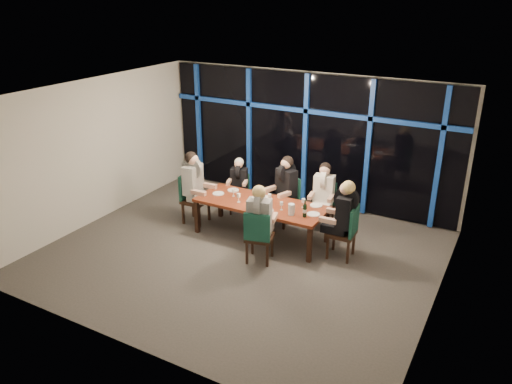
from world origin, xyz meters
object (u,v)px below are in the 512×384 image
diner_far_right (324,187)px  diner_near_mid (260,212)px  dining_table (261,206)px  chair_far_left (240,191)px  chair_far_right (324,203)px  diner_end_right (344,208)px  diner_end_left (194,177)px  chair_end_left (192,195)px  chair_near_mid (258,234)px  diner_far_mid (285,181)px  wine_bottle (305,211)px  diner_far_left (239,178)px  chair_end_right (347,230)px  chair_far_mid (288,198)px  water_pitcher (291,209)px

diner_far_right → diner_near_mid: size_ratio=0.95×
dining_table → chair_far_left: chair_far_left is taller
chair_far_right → diner_end_right: 1.34m
diner_end_left → diner_near_mid: 2.12m
chair_end_left → diner_near_mid: (2.06, -0.77, 0.38)m
chair_near_mid → diner_end_left: (-1.99, 0.86, 0.45)m
diner_far_mid → diner_near_mid: 1.63m
chair_far_right → chair_near_mid: bearing=-111.3°
chair_far_left → diner_far_right: 2.00m
diner_end_right → diner_near_mid: 1.52m
dining_table → chair_end_left: chair_end_left is taller
diner_near_mid → chair_near_mid: bearing=90.0°
wine_bottle → diner_end_left: bearing=177.1°
dining_table → diner_far_left: size_ratio=3.11×
diner_far_mid → chair_end_left: bearing=-134.1°
chair_end_right → chair_far_right: bearing=-142.9°
dining_table → diner_far_right: size_ratio=2.73×
diner_far_left → diner_far_mid: 1.15m
chair_end_left → chair_near_mid: (2.08, -0.86, -0.02)m
diner_end_right → wine_bottle: diner_end_right is taller
diner_far_mid → diner_near_mid: (0.28, -1.61, 0.00)m
diner_near_mid → diner_far_right: bearing=-119.8°
chair_end_right → chair_near_mid: chair_end_right is taller
chair_far_mid → diner_far_left: diner_far_left is taller
chair_far_left → chair_far_mid: bearing=-20.0°
chair_end_left → diner_end_right: (3.32, 0.08, 0.39)m
chair_end_left → chair_end_right: chair_end_left is taller
water_pitcher → diner_far_right: bearing=83.4°
diner_far_right → dining_table: bearing=-142.0°
chair_end_right → diner_near_mid: diner_near_mid is taller
water_pitcher → chair_end_right: bearing=15.4°
chair_far_left → diner_end_left: size_ratio=0.83×
diner_far_mid → wine_bottle: size_ratio=3.03×
diner_far_mid → water_pitcher: 1.18m
chair_far_right → chair_near_mid: chair_near_mid is taller
chair_far_left → chair_end_right: chair_end_right is taller
chair_far_mid → diner_far_left: size_ratio=1.22×
diner_end_left → chair_far_mid: bearing=-65.3°
chair_end_left → diner_far_mid: diner_far_mid is taller
diner_far_right → diner_near_mid: 1.85m
chair_near_mid → diner_far_right: size_ratio=1.08×
diner_far_left → wine_bottle: 2.24m
chair_far_right → diner_far_left: diner_far_left is taller
chair_far_left → diner_far_left: bearing=-90.0°
chair_far_left → chair_far_mid: chair_far_mid is taller
chair_far_left → wine_bottle: wine_bottle is taller
dining_table → chair_far_mid: 0.89m
chair_far_left → diner_end_left: 1.21m
diner_end_right → diner_near_mid: diner_end_right is taller
diner_end_right → dining_table: bearing=-92.4°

